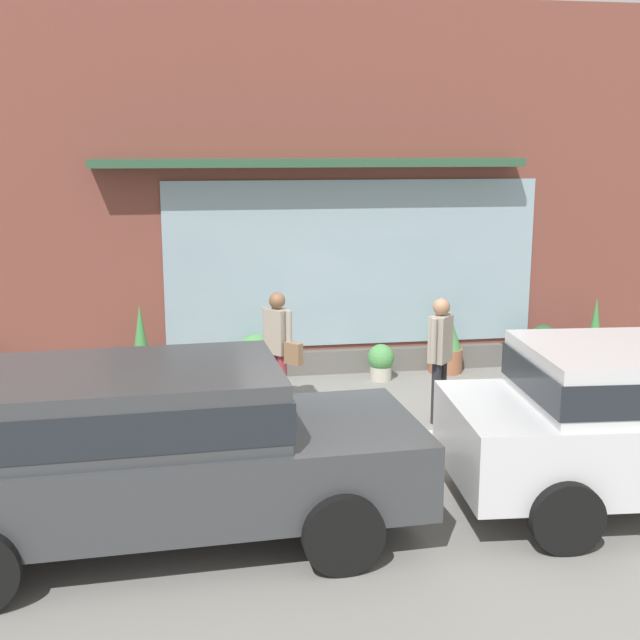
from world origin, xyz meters
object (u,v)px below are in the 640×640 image
object	(u,v)px
pedestrian_passerby	(440,351)
potted_plant_window_left	(141,349)
parked_car_dark_gray	(150,444)
potted_plant_doorstep	(381,361)
potted_plant_by_entrance	(595,334)
pedestrian_with_handbag	(279,344)
potted_plant_corner_tall	(256,360)
fire_hydrant	(217,386)
potted_plant_window_center	(543,350)
potted_plant_near_hydrant	(446,341)

from	to	relation	value
pedestrian_passerby	potted_plant_window_left	size ratio (longest dim) A/B	1.28
parked_car_dark_gray	potted_plant_doorstep	world-z (taller)	parked_car_dark_gray
potted_plant_by_entrance	potted_plant_window_left	xyz separation A→B (m)	(-6.88, -0.07, 0.06)
pedestrian_with_handbag	potted_plant_corner_tall	xyz separation A→B (m)	(-0.19, 1.24, -0.52)
potted_plant_doorstep	potted_plant_window_left	distance (m)	3.47
fire_hydrant	pedestrian_passerby	bearing A→B (deg)	-9.09
pedestrian_with_handbag	potted_plant_doorstep	xyz separation A→B (m)	(1.65, 1.23, -0.62)
pedestrian_with_handbag	potted_plant_window_center	xyz separation A→B (m)	(4.16, 1.19, -0.54)
fire_hydrant	potted_plant_by_entrance	xyz separation A→B (m)	(5.89, 1.65, 0.07)
potted_plant_window_center	potted_plant_corner_tall	bearing A→B (deg)	179.39
fire_hydrant	potted_plant_near_hydrant	world-z (taller)	potted_plant_near_hydrant
potted_plant_window_left	potted_plant_by_entrance	bearing A→B (deg)	0.56
pedestrian_passerby	parked_car_dark_gray	distance (m)	4.35
pedestrian_with_handbag	potted_plant_doorstep	bearing A→B (deg)	84.61
fire_hydrant	potted_plant_by_entrance	size ratio (longest dim) A/B	0.85
potted_plant_by_entrance	potted_plant_window_left	size ratio (longest dim) A/B	0.90
fire_hydrant	parked_car_dark_gray	distance (m)	3.22
potted_plant_doorstep	potted_plant_window_left	xyz separation A→B (m)	(-3.46, 0.07, 0.31)
potted_plant_corner_tall	potted_plant_by_entrance	bearing A→B (deg)	1.42
parked_car_dark_gray	potted_plant_corner_tall	xyz separation A→B (m)	(1.31, 4.64, -0.52)
parked_car_dark_gray	potted_plant_doorstep	bearing A→B (deg)	52.92
fire_hydrant	potted_plant_corner_tall	distance (m)	1.64
pedestrian_with_handbag	potted_plant_near_hydrant	size ratio (longest dim) A/B	1.52
potted_plant_by_entrance	potted_plant_doorstep	size ratio (longest dim) A/B	2.05
pedestrian_passerby	potted_plant_near_hydrant	xyz separation A→B (m)	(0.80, 2.22, -0.43)
pedestrian_with_handbag	parked_car_dark_gray	size ratio (longest dim) A/B	0.34
potted_plant_corner_tall	potted_plant_window_left	xyz separation A→B (m)	(-1.62, 0.06, 0.21)
potted_plant_doorstep	fire_hydrant	bearing A→B (deg)	-148.53
fire_hydrant	potted_plant_near_hydrant	distance (m)	3.96
potted_plant_by_entrance	pedestrian_with_handbag	bearing A→B (deg)	-164.93
pedestrian_passerby	potted_plant_near_hydrant	world-z (taller)	pedestrian_passerby
pedestrian_with_handbag	potted_plant_corner_tall	bearing A→B (deg)	146.70
fire_hydrant	parked_car_dark_gray	world-z (taller)	parked_car_dark_gray
potted_plant_window_center	potted_plant_window_left	xyz separation A→B (m)	(-5.97, 0.11, 0.23)
potted_plant_window_center	potted_plant_near_hydrant	distance (m)	1.47
potted_plant_window_center	potted_plant_by_entrance	distance (m)	0.95
parked_car_dark_gray	potted_plant_window_center	size ratio (longest dim) A/B	6.14
potted_plant_doorstep	pedestrian_passerby	bearing A→B (deg)	-82.05
pedestrian_passerby	parked_car_dark_gray	bearing A→B (deg)	-10.34
potted_plant_doorstep	potted_plant_corner_tall	xyz separation A→B (m)	(-1.84, 0.01, 0.10)
parked_car_dark_gray	potted_plant_window_left	world-z (taller)	parked_car_dark_gray
potted_plant_near_hydrant	potted_plant_doorstep	xyz separation A→B (m)	(-1.08, -0.27, -0.21)
potted_plant_by_entrance	potted_plant_corner_tall	world-z (taller)	potted_plant_by_entrance
potted_plant_doorstep	parked_car_dark_gray	bearing A→B (deg)	-124.26
pedestrian_passerby	potted_plant_by_entrance	distance (m)	3.80
potted_plant_near_hydrant	potted_plant_corner_tall	size ratio (longest dim) A/B	1.37
pedestrian_passerby	parked_car_dark_gray	size ratio (longest dim) A/B	0.34
potted_plant_doorstep	pedestrian_with_handbag	bearing A→B (deg)	-143.33
pedestrian_passerby	potted_plant_doorstep	world-z (taller)	pedestrian_passerby
potted_plant_corner_tall	potted_plant_doorstep	bearing A→B (deg)	-0.27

